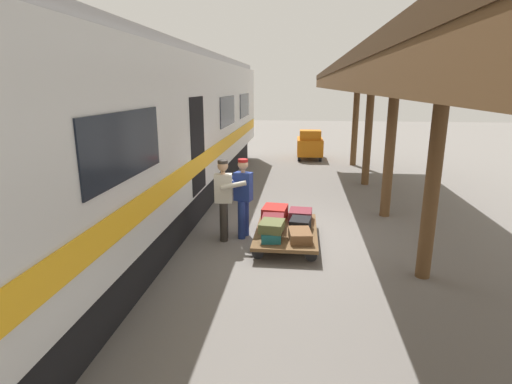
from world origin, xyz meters
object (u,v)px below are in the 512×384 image
(suitcase_teal_softside, at_px, (271,235))
(suitcase_red_plastic, at_px, (275,213))
(suitcase_olive_duffel, at_px, (272,226))
(porter_by_door, at_px, (224,197))
(train_car, at_px, (129,139))
(suitcase_burgundy_valise, at_px, (300,215))
(suitcase_black_hardshell, at_px, (300,224))
(suitcase_maroon_trunk, at_px, (273,222))
(suitcase_brown_leather, at_px, (300,236))
(porter_in_overalls, at_px, (242,195))
(baggage_tug, at_px, (310,145))
(luggage_cart, at_px, (286,231))

(suitcase_teal_softside, height_order, suitcase_red_plastic, suitcase_red_plastic)
(suitcase_olive_duffel, xyz_separation_m, porter_by_door, (1.04, -0.64, 0.36))
(train_car, bearing_deg, suitcase_burgundy_valise, -176.71)
(suitcase_black_hardshell, height_order, porter_by_door, porter_by_door)
(suitcase_maroon_trunk, bearing_deg, suitcase_teal_softside, 90.00)
(train_car, height_order, suitcase_brown_leather, train_car)
(suitcase_black_hardshell, distance_m, suitcase_brown_leather, 0.60)
(train_car, xyz_separation_m, porter_in_overalls, (-2.46, 0.15, -1.14))
(suitcase_black_hardshell, relative_size, baggage_tug, 0.29)
(suitcase_teal_softside, height_order, suitcase_olive_duffel, suitcase_olive_duffel)
(suitcase_maroon_trunk, bearing_deg, porter_by_door, -2.33)
(suitcase_brown_leather, bearing_deg, suitcase_red_plastic, -65.08)
(train_car, distance_m, suitcase_red_plastic, 3.53)
(suitcase_burgundy_valise, xyz_separation_m, suitcase_teal_softside, (0.56, 1.21, -0.03))
(suitcase_teal_softside, bearing_deg, suitcase_burgundy_valise, -114.92)
(suitcase_red_plastic, bearing_deg, porter_by_door, 28.97)
(suitcase_maroon_trunk, xyz_separation_m, suitcase_burgundy_valise, (-0.56, -0.60, -0.02))
(suitcase_brown_leather, distance_m, baggage_tug, 10.66)
(train_car, bearing_deg, porter_in_overalls, 176.53)
(luggage_cart, xyz_separation_m, porter_in_overalls, (0.95, -0.24, 0.67))
(suitcase_burgundy_valise, relative_size, porter_in_overalls, 0.31)
(suitcase_burgundy_valise, bearing_deg, baggage_tug, -92.09)
(suitcase_teal_softside, bearing_deg, suitcase_brown_leather, 180.00)
(suitcase_teal_softside, bearing_deg, baggage_tug, -94.86)
(suitcase_black_hardshell, bearing_deg, suitcase_red_plastic, -47.10)
(porter_in_overalls, xyz_separation_m, porter_by_door, (0.35, 0.20, 0.00))
(train_car, height_order, suitcase_black_hardshell, train_car)
(suitcase_black_hardshell, relative_size, porter_in_overalls, 0.29)
(suitcase_maroon_trunk, bearing_deg, train_car, -7.14)
(suitcase_burgundy_valise, height_order, suitcase_red_plastic, suitcase_red_plastic)
(luggage_cart, bearing_deg, suitcase_teal_softside, 65.08)
(suitcase_maroon_trunk, relative_size, baggage_tug, 0.32)
(train_car, height_order, baggage_tug, train_car)
(suitcase_maroon_trunk, height_order, porter_by_door, porter_by_door)
(baggage_tug, bearing_deg, luggage_cart, 86.44)
(suitcase_olive_duffel, relative_size, porter_by_door, 0.31)
(porter_in_overalls, bearing_deg, suitcase_maroon_trunk, 160.06)
(suitcase_burgundy_valise, xyz_separation_m, suitcase_olive_duffel, (0.54, 1.20, 0.15))
(suitcase_burgundy_valise, relative_size, baggage_tug, 0.30)
(suitcase_black_hardshell, distance_m, suitcase_teal_softside, 0.83)
(suitcase_brown_leather, distance_m, suitcase_red_plastic, 1.33)
(luggage_cart, relative_size, suitcase_burgundy_valise, 4.20)
(luggage_cart, bearing_deg, baggage_tug, -93.56)
(train_car, relative_size, suitcase_black_hardshell, 40.98)
(luggage_cart, height_order, suitcase_maroon_trunk, suitcase_maroon_trunk)
(luggage_cart, xyz_separation_m, suitcase_olive_duffel, (0.26, 0.60, 0.31))
(train_car, bearing_deg, porter_by_door, 170.58)
(suitcase_black_hardshell, xyz_separation_m, baggage_tug, (-0.34, -10.05, 0.21))
(suitcase_teal_softside, height_order, porter_in_overalls, porter_in_overalls)
(suitcase_red_plastic, bearing_deg, luggage_cart, 114.92)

